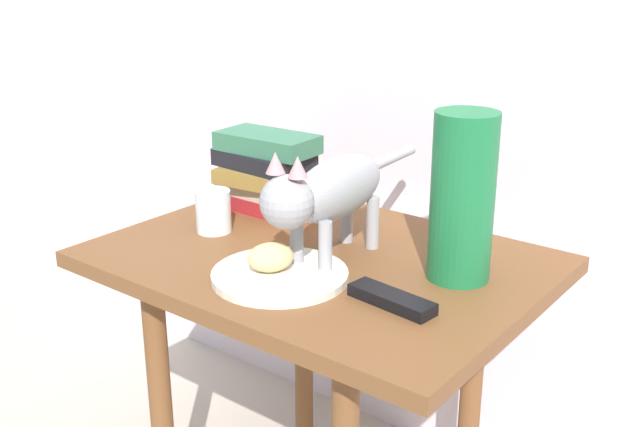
# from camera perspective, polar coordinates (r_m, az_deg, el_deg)

# --- Properties ---
(side_table) EXTENTS (0.80, 0.58, 0.62)m
(side_table) POSITION_cam_1_polar(r_m,az_deg,el_deg) (1.44, 0.00, -6.39)
(side_table) COLOR brown
(side_table) RESTS_ON ground
(plate) EXTENTS (0.23, 0.23, 0.01)m
(plate) POSITION_cam_1_polar(r_m,az_deg,el_deg) (1.30, -3.02, -4.65)
(plate) COLOR silver
(plate) RESTS_ON side_table
(bread_roll) EXTENTS (0.09, 0.10, 0.05)m
(bread_roll) POSITION_cam_1_polar(r_m,az_deg,el_deg) (1.30, -3.69, -3.31)
(bread_roll) COLOR #E0BC7A
(bread_roll) RESTS_ON plate
(cat) EXTENTS (0.11, 0.48, 0.23)m
(cat) POSITION_cam_1_polar(r_m,az_deg,el_deg) (1.33, 0.64, 1.61)
(cat) COLOR #99999E
(cat) RESTS_ON side_table
(book_stack) EXTENTS (0.23, 0.15, 0.17)m
(book_stack) POSITION_cam_1_polar(r_m,az_deg,el_deg) (1.63, -4.09, 3.17)
(book_stack) COLOR maroon
(book_stack) RESTS_ON side_table
(green_vase) EXTENTS (0.11, 0.11, 0.29)m
(green_vase) POSITION_cam_1_polar(r_m,az_deg,el_deg) (1.28, 10.62, 1.19)
(green_vase) COLOR #196B38
(green_vase) RESTS_ON side_table
(candle_jar) EXTENTS (0.07, 0.07, 0.08)m
(candle_jar) POSITION_cam_1_polar(r_m,az_deg,el_deg) (1.52, -7.99, 0.01)
(candle_jar) COLOR silver
(candle_jar) RESTS_ON side_table
(tv_remote) EXTENTS (0.15, 0.06, 0.02)m
(tv_remote) POSITION_cam_1_polar(r_m,az_deg,el_deg) (1.22, 5.39, -6.42)
(tv_remote) COLOR black
(tv_remote) RESTS_ON side_table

